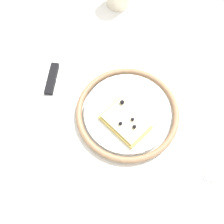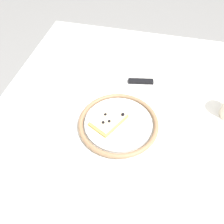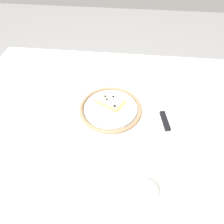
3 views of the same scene
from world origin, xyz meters
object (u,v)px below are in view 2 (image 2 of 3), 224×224
object	(u,v)px
pizza_slice_near	(109,120)
fork	(101,185)
plate	(118,123)
dining_table	(118,152)
knife	(132,81)

from	to	relation	value
pizza_slice_near	fork	bearing A→B (deg)	-172.04
pizza_slice_near	plate	bearing A→B (deg)	-83.85
dining_table	pizza_slice_near	size ratio (longest dim) A/B	9.05
knife	fork	bearing A→B (deg)	179.10
plate	fork	bearing A→B (deg)	179.37
pizza_slice_near	fork	xyz separation A→B (m)	(-0.20, -0.03, -0.02)
dining_table	plate	world-z (taller)	plate
plate	pizza_slice_near	size ratio (longest dim) A/B	1.92
dining_table	fork	size ratio (longest dim) A/B	5.75
pizza_slice_near	knife	size ratio (longest dim) A/B	0.54
plate	fork	xyz separation A→B (m)	(-0.20, 0.00, -0.01)
plate	knife	size ratio (longest dim) A/B	1.03
plate	knife	bearing A→B (deg)	-1.17
fork	dining_table	bearing A→B (deg)	-4.39
knife	fork	distance (m)	0.40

